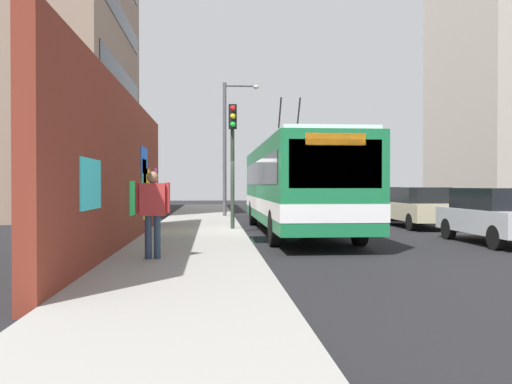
# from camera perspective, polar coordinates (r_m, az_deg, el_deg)

# --- Properties ---
(ground_plane) EXTENTS (80.00, 80.00, 0.00)m
(ground_plane) POSITION_cam_1_polar(r_m,az_deg,el_deg) (17.76, -1.36, -4.62)
(ground_plane) COLOR black
(sidewalk_slab) EXTENTS (48.00, 3.20, 0.15)m
(sidewalk_slab) POSITION_cam_1_polar(r_m,az_deg,el_deg) (17.74, -6.55, -4.39)
(sidewalk_slab) COLOR gray
(sidewalk_slab) RESTS_ON ground_plane
(graffiti_wall) EXTENTS (14.45, 0.32, 4.07)m
(graffiti_wall) POSITION_cam_1_polar(r_m,az_deg,el_deg) (14.10, -14.18, 2.23)
(graffiti_wall) COLOR maroon
(graffiti_wall) RESTS_ON ground_plane
(building_far_left) EXTENTS (13.56, 6.42, 16.47)m
(building_far_left) POSITION_cam_1_polar(r_m,az_deg,el_deg) (31.20, -20.29, 12.86)
(building_far_left) COLOR gray
(building_far_left) RESTS_ON ground_plane
(city_bus) EXTENTS (11.91, 2.62, 4.88)m
(city_bus) POSITION_cam_1_polar(r_m,az_deg,el_deg) (18.08, 4.30, 0.96)
(city_bus) COLOR #19723F
(city_bus) RESTS_ON ground_plane
(parked_car_silver) EXTENTS (4.13, 1.84, 1.58)m
(parked_car_silver) POSITION_cam_1_polar(r_m,az_deg,el_deg) (16.34, 24.76, -2.23)
(parked_car_silver) COLOR #B7B7BC
(parked_car_silver) RESTS_ON ground_plane
(parked_car_champagne) EXTENTS (4.63, 1.85, 1.58)m
(parked_car_champagne) POSITION_cam_1_polar(r_m,az_deg,el_deg) (21.66, 17.07, -1.48)
(parked_car_champagne) COLOR #C6B793
(parked_car_champagne) RESTS_ON ground_plane
(parked_car_navy) EXTENTS (4.78, 1.92, 1.58)m
(parked_car_navy) POSITION_cam_1_polar(r_m,az_deg,el_deg) (26.79, 12.74, -1.04)
(parked_car_navy) COLOR navy
(parked_car_navy) RESTS_ON ground_plane
(parked_car_white) EXTENTS (4.61, 1.79, 1.58)m
(parked_car_white) POSITION_cam_1_polar(r_m,az_deg,el_deg) (32.42, 9.64, -0.74)
(parked_car_white) COLOR white
(parked_car_white) RESTS_ON ground_plane
(pedestrian_near_wall) EXTENTS (0.24, 0.71, 1.79)m
(pedestrian_near_wall) POSITION_cam_1_polar(r_m,az_deg,el_deg) (10.94, -11.16, -1.59)
(pedestrian_near_wall) COLOR #2D3F59
(pedestrian_near_wall) RESTS_ON sidewalk_slab
(traffic_light) EXTENTS (0.49, 0.28, 4.32)m
(traffic_light) POSITION_cam_1_polar(r_m,az_deg,el_deg) (18.21, -2.56, 5.11)
(traffic_light) COLOR #2D382D
(traffic_light) RESTS_ON sidewalk_slab
(street_lamp) EXTENTS (0.44, 1.79, 6.58)m
(street_lamp) POSITION_cam_1_polar(r_m,az_deg,el_deg) (26.07, -2.99, 5.74)
(street_lamp) COLOR #4C4C51
(street_lamp) RESTS_ON sidewalk_slab
(curbside_puddle) EXTENTS (2.06, 2.06, 0.00)m
(curbside_puddle) POSITION_cam_1_polar(r_m,az_deg,el_deg) (16.08, 1.14, -5.18)
(curbside_puddle) COLOR black
(curbside_puddle) RESTS_ON ground_plane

